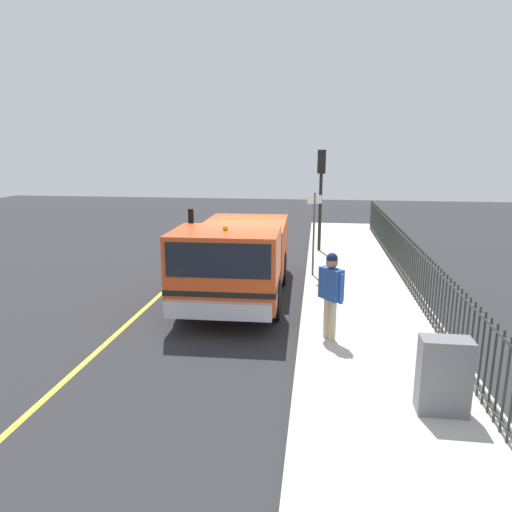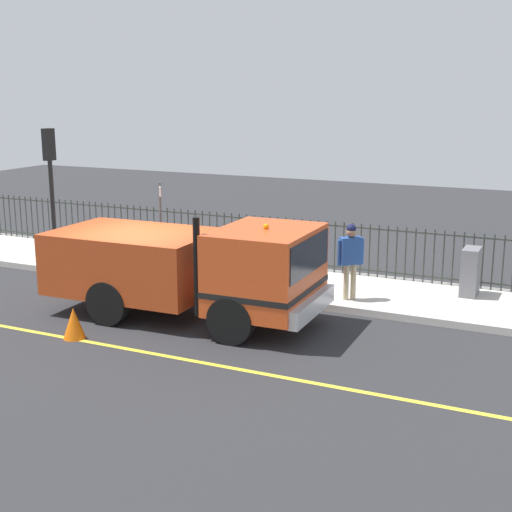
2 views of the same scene
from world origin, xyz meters
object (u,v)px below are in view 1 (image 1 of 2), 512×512
object	(u,v)px
work_truck	(237,254)
utility_cabinet	(444,376)
traffic_light_near	(321,180)
traffic_cone	(178,269)
worker_standing	(331,287)
street_sign	(314,225)

from	to	relation	value
work_truck	utility_cabinet	xyz separation A→B (m)	(3.91, -5.12, -0.50)
traffic_light_near	traffic_cone	xyz separation A→B (m)	(-4.25, -4.09, -2.50)
worker_standing	traffic_light_near	size ratio (longest dim) A/B	0.48
worker_standing	utility_cabinet	world-z (taller)	worker_standing
traffic_cone	utility_cabinet	bearing A→B (deg)	-48.45
work_truck	utility_cabinet	world-z (taller)	work_truck
worker_standing	traffic_light_near	world-z (taller)	traffic_light_near
work_truck	worker_standing	world-z (taller)	work_truck
utility_cabinet	traffic_cone	world-z (taller)	utility_cabinet
traffic_light_near	traffic_cone	world-z (taller)	traffic_light_near
worker_standing	traffic_light_near	distance (m)	8.57
worker_standing	traffic_cone	size ratio (longest dim) A/B	2.77
worker_standing	traffic_cone	distance (m)	6.29
traffic_light_near	work_truck	bearing A→B (deg)	69.99
traffic_light_near	utility_cabinet	size ratio (longest dim) A/B	3.29
worker_standing	street_sign	distance (m)	4.87
utility_cabinet	traffic_cone	size ratio (longest dim) A/B	1.77
utility_cabinet	street_sign	xyz separation A→B (m)	(-1.95, 7.29, 0.98)
worker_standing	street_sign	world-z (taller)	street_sign
work_truck	traffic_light_near	size ratio (longest dim) A/B	1.65
work_truck	traffic_cone	size ratio (longest dim) A/B	9.61
worker_standing	utility_cabinet	distance (m)	2.95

